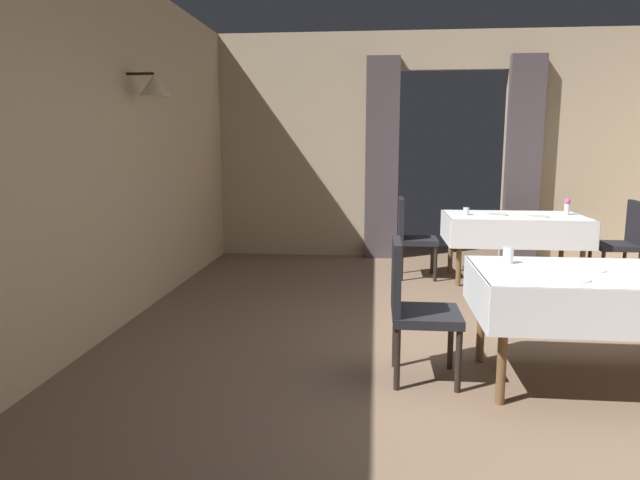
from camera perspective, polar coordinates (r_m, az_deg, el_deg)
The scene contains 15 objects.
ground at distance 4.09m, azimuth 19.81°, elevation -13.13°, with size 10.08×10.08×0.00m, color #7A604C.
wall_left at distance 4.26m, azimuth -25.74°, elevation 8.18°, with size 0.49×8.40×3.00m.
wall_back at distance 7.90m, azimuth 13.02°, elevation 9.24°, with size 6.40×0.27×3.00m.
dining_table_mid at distance 3.99m, azimuth 25.79°, elevation -4.23°, with size 1.48×0.92×0.75m.
dining_table_far at distance 6.78m, azimuth 18.89°, elevation 1.56°, with size 1.53×0.93×0.75m.
chair_mid_left at distance 3.77m, azimuth 9.39°, elevation -6.29°, with size 0.44×0.44×0.93m.
chair_far_left at distance 6.66m, azimuth 9.10°, elevation 0.63°, with size 0.44×0.44×0.93m.
chair_far_right at distance 7.05m, azimuth 28.18°, elevation 0.10°, with size 0.44×0.44×0.93m.
plate_mid_a at distance 3.99m, azimuth 25.28°, elevation -2.66°, with size 0.22×0.22×0.01m, color white.
plate_mid_b at distance 3.68m, azimuth 23.85°, elevation -3.55°, with size 0.22×0.22×0.01m, color white.
glass_mid_c at distance 4.00m, azimuth 18.35°, elevation -1.45°, with size 0.07×0.07×0.11m, color silver.
flower_vase_far at distance 7.00m, azimuth 23.54°, elevation 3.17°, with size 0.07×0.07×0.19m.
plate_far_b at distance 6.67m, azimuth 21.00°, elevation 2.21°, with size 0.24×0.24×0.01m, color white.
plate_far_c at distance 6.69m, azimuth 17.39°, elevation 2.43°, with size 0.23×0.23×0.01m, color white.
glass_far_d at distance 6.61m, azimuth 14.45°, elevation 2.82°, with size 0.07×0.07×0.09m, color silver.
Camera 1 is at (-1.00, -3.65, 1.54)m, focal length 31.90 mm.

